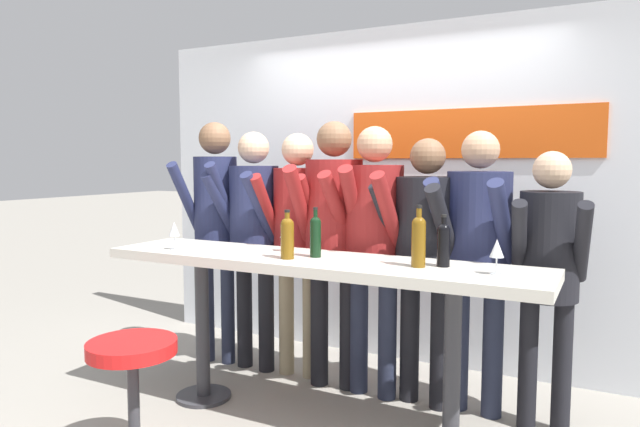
{
  "coord_description": "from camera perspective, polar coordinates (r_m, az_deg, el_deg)",
  "views": [
    {
      "loc": [
        1.54,
        -2.88,
        1.56
      ],
      "look_at": [
        0.0,
        0.09,
        1.26
      ],
      "focal_mm": 32.0,
      "sensor_mm": 36.0,
      "label": 1
    }
  ],
  "objects": [
    {
      "name": "wine_bottle_2",
      "position": [
        3.09,
        12.25,
        -2.86
      ],
      "size": [
        0.07,
        0.07,
        0.28
      ],
      "color": "black",
      "rests_on": "tasting_table"
    },
    {
      "name": "ground_plane",
      "position": [
        3.62,
        -0.68,
        -20.29
      ],
      "size": [
        40.0,
        40.0,
        0.0
      ],
      "primitive_type": "plane",
      "color": "gray"
    },
    {
      "name": "wine_glass_2",
      "position": [
        3.53,
        -3.47,
        -1.79
      ],
      "size": [
        0.07,
        0.07,
        0.18
      ],
      "color": "silver",
      "rests_on": "tasting_table"
    },
    {
      "name": "back_wall",
      "position": [
        4.53,
        7.58,
        1.92
      ],
      "size": [
        4.26,
        0.12,
        2.6
      ],
      "color": "silver",
      "rests_on": "ground_plane"
    },
    {
      "name": "bar_stool",
      "position": [
        3.2,
        -18.19,
        -15.65
      ],
      "size": [
        0.48,
        0.48,
        0.65
      ],
      "color": "#333338",
      "rests_on": "ground_plane"
    },
    {
      "name": "person_center_right",
      "position": [
        3.74,
        5.33,
        -1.76
      ],
      "size": [
        0.48,
        0.59,
        1.79
      ],
      "rotation": [
        0.0,
        0.0,
        -0.07
      ],
      "color": "#23283D",
      "rests_on": "ground_plane"
    },
    {
      "name": "wine_glass_0",
      "position": [
        2.94,
        17.27,
        -3.46
      ],
      "size": [
        0.07,
        0.07,
        0.18
      ],
      "color": "silver",
      "rests_on": "tasting_table"
    },
    {
      "name": "tasting_table",
      "position": [
        3.35,
        -0.7,
        -6.9
      ],
      "size": [
        2.66,
        0.58,
        1.01
      ],
      "color": "silver",
      "rests_on": "ground_plane"
    },
    {
      "name": "person_far_left",
      "position": [
        4.42,
        -10.44,
        0.11
      ],
      "size": [
        0.44,
        0.58,
        1.86
      ],
      "rotation": [
        0.0,
        0.0,
        0.13
      ],
      "color": "#23283D",
      "rests_on": "ground_plane"
    },
    {
      "name": "person_center",
      "position": [
        3.86,
        1.36,
        -1.11
      ],
      "size": [
        0.51,
        0.62,
        1.83
      ],
      "rotation": [
        0.0,
        0.0,
        0.13
      ],
      "color": "black",
      "rests_on": "ground_plane"
    },
    {
      "name": "person_right",
      "position": [
        3.65,
        10.51,
        -2.91
      ],
      "size": [
        0.52,
        0.61,
        1.71
      ],
      "rotation": [
        0.0,
        0.0,
        -0.16
      ],
      "color": "black",
      "rests_on": "ground_plane"
    },
    {
      "name": "wine_bottle_0",
      "position": [
        3.26,
        -3.29,
        -2.26
      ],
      "size": [
        0.08,
        0.08,
        0.28
      ],
      "color": "brown",
      "rests_on": "tasting_table"
    },
    {
      "name": "wine_bottle_3",
      "position": [
        3.05,
        9.84,
        -2.52
      ],
      "size": [
        0.07,
        0.07,
        0.33
      ],
      "color": "brown",
      "rests_on": "tasting_table"
    },
    {
      "name": "person_far_right",
      "position": [
        3.59,
        15.49,
        -2.69
      ],
      "size": [
        0.49,
        0.59,
        1.75
      ],
      "rotation": [
        0.0,
        0.0,
        -0.09
      ],
      "color": "#23283D",
      "rests_on": "ground_plane"
    },
    {
      "name": "wine_glass_1",
      "position": [
        3.71,
        -14.37,
        -1.6
      ],
      "size": [
        0.07,
        0.07,
        0.18
      ],
      "color": "silver",
      "rests_on": "tasting_table"
    },
    {
      "name": "person_center_left",
      "position": [
        4.08,
        -2.29,
        -1.28
      ],
      "size": [
        0.44,
        0.56,
        1.76
      ],
      "rotation": [
        0.0,
        0.0,
        0.08
      ],
      "color": "gray",
      "rests_on": "ground_plane"
    },
    {
      "name": "person_rightmost",
      "position": [
        3.49,
        21.9,
        -4.31
      ],
      "size": [
        0.44,
        0.54,
        1.62
      ],
      "rotation": [
        0.0,
        0.0,
        0.12
      ],
      "color": "black",
      "rests_on": "ground_plane"
    },
    {
      "name": "wine_bottle_1",
      "position": [
        3.31,
        -0.45,
        -2.12
      ],
      "size": [
        0.07,
        0.07,
        0.29
      ],
      "color": "black",
      "rests_on": "tasting_table"
    },
    {
      "name": "person_left",
      "position": [
        4.24,
        -6.67,
        -0.98
      ],
      "size": [
        0.45,
        0.56,
        1.78
      ],
      "rotation": [
        0.0,
        0.0,
        -0.03
      ],
      "color": "black",
      "rests_on": "ground_plane"
    }
  ]
}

